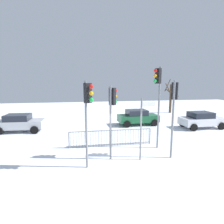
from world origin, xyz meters
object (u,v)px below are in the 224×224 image
traffic_light_mid_right (112,106)px  car_silver_trailing (20,123)px  car_green_near (138,117)px  direction_sign_post (142,126)px  car_white_mid (201,120)px  traffic_light_rear_left (158,90)px  traffic_light_rear_right (174,102)px  bare_tree_left (170,97)px  traffic_light_foreground_left (88,105)px

traffic_light_mid_right → car_silver_trailing: 9.77m
car_green_near → direction_sign_post: bearing=-108.2°
car_white_mid → car_silver_trailing: same height
traffic_light_rear_left → direction_sign_post: size_ratio=1.51×
traffic_light_rear_right → traffic_light_rear_left: traffic_light_rear_left is taller
car_white_mid → bare_tree_left: bearing=81.1°
traffic_light_foreground_left → car_white_mid: bearing=175.0°
traffic_light_mid_right → car_green_near: size_ratio=1.03×
car_white_mid → traffic_light_mid_right: bearing=-150.8°
traffic_light_rear_right → bare_tree_left: 15.59m
traffic_light_mid_right → car_silver_trailing: bearing=-178.7°
traffic_light_mid_right → bare_tree_left: bare_tree_left is taller
traffic_light_mid_right → direction_sign_post: 1.88m
bare_tree_left → traffic_light_rear_right: bearing=-116.7°
direction_sign_post → car_green_near: 8.36m
traffic_light_rear_right → car_green_near: traffic_light_rear_right is taller
traffic_light_mid_right → traffic_light_rear_right: traffic_light_rear_right is taller
traffic_light_rear_right → direction_sign_post: bearing=-139.6°
bare_tree_left → direction_sign_post: bearing=-122.1°
traffic_light_foreground_left → direction_sign_post: bearing=154.6°
traffic_light_rear_right → car_silver_trailing: bearing=-178.7°
traffic_light_mid_right → traffic_light_rear_right: 3.34m
traffic_light_foreground_left → car_green_near: (5.17, 8.48, -2.32)m
traffic_light_foreground_left → traffic_light_rear_left: size_ratio=0.83×
traffic_light_rear_left → direction_sign_post: traffic_light_rear_left is taller
direction_sign_post → car_white_mid: bearing=31.4°
traffic_light_mid_right → traffic_light_rear_right: bearing=40.8°
direction_sign_post → car_green_near: direction_sign_post is taller
direction_sign_post → traffic_light_mid_right: bearing=157.6°
traffic_light_rear_right → traffic_light_rear_left: (-0.31, 1.45, 0.58)m
traffic_light_foreground_left → car_white_mid: traffic_light_foreground_left is taller
traffic_light_foreground_left → traffic_light_rear_left: (4.33, 2.08, 0.60)m
traffic_light_mid_right → traffic_light_foreground_left: (-1.32, -0.98, 0.18)m
traffic_light_rear_right → car_silver_trailing: (-9.99, 7.16, -2.34)m
bare_tree_left → car_green_near: bearing=-136.9°
car_silver_trailing → bare_tree_left: bearing=24.6°
traffic_light_foreground_left → bare_tree_left: bare_tree_left is taller
direction_sign_post → car_white_mid: (7.61, 5.72, -1.11)m
traffic_light_rear_left → bare_tree_left: bearing=-54.9°
traffic_light_mid_right → car_green_near: 8.69m
car_white_mid → car_silver_trailing: 15.87m
traffic_light_rear_right → traffic_light_rear_left: bearing=139.1°
car_green_near → bare_tree_left: size_ratio=0.86×
car_white_mid → car_green_near: 5.73m
traffic_light_foreground_left → car_white_mid: size_ratio=1.10×
car_white_mid → car_silver_trailing: (-15.80, 1.55, 0.00)m
traffic_light_mid_right → car_white_mid: (9.12, 5.26, -2.14)m
car_white_mid → car_green_near: same height
traffic_light_rear_right → car_white_mid: traffic_light_rear_right is taller
traffic_light_rear_right → traffic_light_mid_right: bearing=-149.1°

